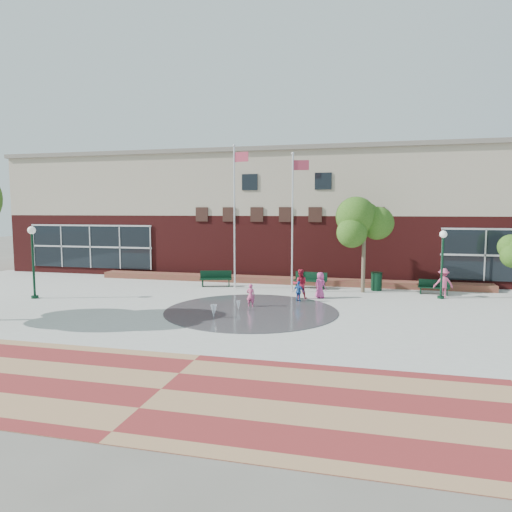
% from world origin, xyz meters
% --- Properties ---
extents(ground, '(120.00, 120.00, 0.00)m').
position_xyz_m(ground, '(0.00, 0.00, 0.00)').
color(ground, '#666056').
rests_on(ground, ground).
extents(plaza_concrete, '(46.00, 18.00, 0.01)m').
position_xyz_m(plaza_concrete, '(0.00, 4.00, 0.00)').
color(plaza_concrete, '#A8A8A0').
rests_on(plaza_concrete, ground).
extents(paver_band, '(46.00, 6.00, 0.01)m').
position_xyz_m(paver_band, '(0.00, -7.00, 0.00)').
color(paver_band, maroon).
rests_on(paver_band, ground).
extents(splash_pad, '(8.40, 8.40, 0.01)m').
position_xyz_m(splash_pad, '(0.00, 3.00, 0.00)').
color(splash_pad, '#383A3D').
rests_on(splash_pad, ground).
extents(library_building, '(44.40, 10.40, 9.20)m').
position_xyz_m(library_building, '(0.00, 17.48, 4.64)').
color(library_building, '#4B1413').
rests_on(library_building, ground).
extents(flower_bed, '(26.00, 1.20, 0.40)m').
position_xyz_m(flower_bed, '(0.00, 11.60, 0.00)').
color(flower_bed, maroon).
rests_on(flower_bed, ground).
extents(flagpole_left, '(1.03, 0.28, 8.88)m').
position_xyz_m(flagpole_left, '(-2.55, 9.05, 4.94)').
color(flagpole_left, silver).
rests_on(flagpole_left, ground).
extents(flagpole_right, '(1.01, 0.25, 8.25)m').
position_xyz_m(flagpole_right, '(1.15, 8.56, 4.61)').
color(flagpole_right, silver).
rests_on(flagpole_right, ground).
extents(lamp_left, '(0.42, 0.42, 4.01)m').
position_xyz_m(lamp_left, '(-12.45, 3.24, 2.49)').
color(lamp_left, black).
rests_on(lamp_left, ground).
extents(lamp_right, '(0.40, 0.40, 3.78)m').
position_xyz_m(lamp_right, '(9.44, 8.50, 2.35)').
color(lamp_right, black).
rests_on(lamp_right, ground).
extents(bench_left, '(2.09, 1.10, 1.01)m').
position_xyz_m(bench_left, '(-3.96, 9.37, 0.33)').
color(bench_left, black).
rests_on(bench_left, ground).
extents(bench_mid, '(2.08, 0.81, 1.02)m').
position_xyz_m(bench_mid, '(2.02, 10.09, 0.33)').
color(bench_mid, black).
rests_on(bench_mid, ground).
extents(bench_right, '(1.77, 0.77, 0.86)m').
position_xyz_m(bench_right, '(9.23, 9.69, 0.28)').
color(bench_right, black).
rests_on(bench_right, ground).
extents(trash_can, '(0.69, 0.69, 1.14)m').
position_xyz_m(trash_can, '(6.02, 10.30, 0.58)').
color(trash_can, black).
rests_on(trash_can, ground).
extents(tree_mid, '(3.23, 3.23, 5.46)m').
position_xyz_m(tree_mid, '(5.22, 9.45, 3.97)').
color(tree_mid, '#4B3E2E').
rests_on(tree_mid, ground).
extents(water_jet_a, '(0.31, 0.31, 0.60)m').
position_xyz_m(water_jet_a, '(-1.27, 1.12, 0.00)').
color(water_jet_a, white).
rests_on(water_jet_a, ground).
extents(water_jet_b, '(0.21, 0.21, 0.48)m').
position_xyz_m(water_jet_b, '(-0.60, 2.85, 0.00)').
color(water_jet_b, white).
rests_on(water_jet_b, ground).
extents(child_splash, '(0.45, 0.30, 1.20)m').
position_xyz_m(child_splash, '(-0.25, 3.91, 0.60)').
color(child_splash, '#D5487E').
rests_on(child_splash, ground).
extents(adult_red, '(0.91, 0.77, 1.65)m').
position_xyz_m(adult_red, '(1.86, 6.66, 0.82)').
color(adult_red, '#B11C33').
rests_on(adult_red, ground).
extents(adult_pink, '(0.85, 0.79, 1.46)m').
position_xyz_m(adult_pink, '(2.93, 7.10, 0.73)').
color(adult_pink, '#C53E88').
rests_on(adult_pink, ground).
extents(child_blue, '(0.71, 0.52, 1.11)m').
position_xyz_m(child_blue, '(1.91, 5.81, 0.56)').
color(child_blue, '#2457A9').
rests_on(child_blue, ground).
extents(person_bench, '(1.14, 0.75, 1.64)m').
position_xyz_m(person_bench, '(9.61, 8.94, 0.82)').
color(person_bench, '#E15280').
rests_on(person_bench, ground).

